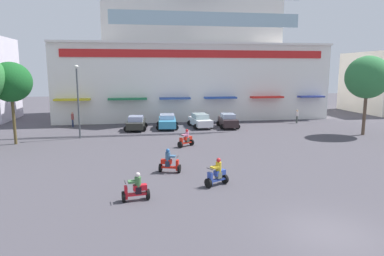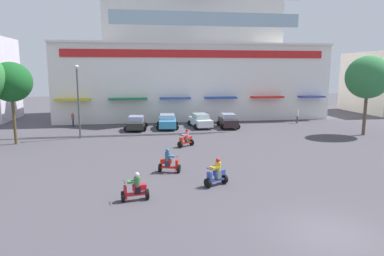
{
  "view_description": "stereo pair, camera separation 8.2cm",
  "coord_description": "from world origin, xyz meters",
  "px_view_note": "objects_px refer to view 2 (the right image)",
  "views": [
    {
      "loc": [
        -7.38,
        -11.66,
        6.34
      ],
      "look_at": [
        -2.75,
        17.14,
        1.44
      ],
      "focal_mm": 32.26,
      "sensor_mm": 36.0,
      "label": 1
    },
    {
      "loc": [
        -7.3,
        -11.67,
        6.34
      ],
      "look_at": [
        -2.75,
        17.14,
        1.44
      ],
      "focal_mm": 32.26,
      "sensor_mm": 36.0,
      "label": 2
    }
  ],
  "objects_px": {
    "plaza_tree_1": "(368,77)",
    "streetlamp_near": "(78,96)",
    "scooter_rider_1": "(135,189)",
    "plaza_tree_2": "(11,82)",
    "scooter_rider_6": "(186,139)",
    "parked_car_0": "(136,123)",
    "parked_car_1": "(167,121)",
    "pedestrian_0": "(297,115)",
    "parked_car_2": "(200,120)",
    "pedestrian_1": "(73,118)",
    "parked_car_3": "(228,121)",
    "scooter_rider_4": "(169,163)",
    "scooter_rider_3": "(217,174)"
  },
  "relations": [
    {
      "from": "parked_car_0",
      "to": "scooter_rider_6",
      "type": "relative_size",
      "value": 2.69
    },
    {
      "from": "plaza_tree_2",
      "to": "parked_car_1",
      "type": "relative_size",
      "value": 1.55
    },
    {
      "from": "scooter_rider_6",
      "to": "pedestrian_0",
      "type": "bearing_deg",
      "value": 35.32
    },
    {
      "from": "plaza_tree_2",
      "to": "scooter_rider_6",
      "type": "relative_size",
      "value": 4.67
    },
    {
      "from": "plaza_tree_1",
      "to": "streetlamp_near",
      "type": "relative_size",
      "value": 1.14
    },
    {
      "from": "parked_car_3",
      "to": "streetlamp_near",
      "type": "relative_size",
      "value": 0.59
    },
    {
      "from": "scooter_rider_1",
      "to": "pedestrian_1",
      "type": "height_order",
      "value": "pedestrian_1"
    },
    {
      "from": "plaza_tree_2",
      "to": "streetlamp_near",
      "type": "height_order",
      "value": "plaza_tree_2"
    },
    {
      "from": "plaza_tree_2",
      "to": "plaza_tree_1",
      "type": "bearing_deg",
      "value": -1.45
    },
    {
      "from": "parked_car_2",
      "to": "pedestrian_1",
      "type": "distance_m",
      "value": 14.43
    },
    {
      "from": "parked_car_0",
      "to": "parked_car_3",
      "type": "distance_m",
      "value": 10.13
    },
    {
      "from": "scooter_rider_4",
      "to": "scooter_rider_1",
      "type": "bearing_deg",
      "value": -114.68
    },
    {
      "from": "parked_car_1",
      "to": "scooter_rider_3",
      "type": "relative_size",
      "value": 2.92
    },
    {
      "from": "parked_car_0",
      "to": "pedestrian_0",
      "type": "bearing_deg",
      "value": 4.98
    },
    {
      "from": "plaza_tree_1",
      "to": "parked_car_3",
      "type": "bearing_deg",
      "value": 152.3
    },
    {
      "from": "scooter_rider_3",
      "to": "streetlamp_near",
      "type": "bearing_deg",
      "value": 122.4
    },
    {
      "from": "parked_car_0",
      "to": "streetlamp_near",
      "type": "height_order",
      "value": "streetlamp_near"
    },
    {
      "from": "parked_car_1",
      "to": "pedestrian_0",
      "type": "xyz_separation_m",
      "value": [
        15.82,
        1.22,
        0.16
      ]
    },
    {
      "from": "parked_car_2",
      "to": "pedestrian_0",
      "type": "distance_m",
      "value": 12.15
    },
    {
      "from": "parked_car_3",
      "to": "scooter_rider_1",
      "type": "height_order",
      "value": "parked_car_3"
    },
    {
      "from": "plaza_tree_2",
      "to": "pedestrian_0",
      "type": "relative_size",
      "value": 4.31
    },
    {
      "from": "parked_car_2",
      "to": "scooter_rider_3",
      "type": "relative_size",
      "value": 2.96
    },
    {
      "from": "plaza_tree_1",
      "to": "scooter_rider_6",
      "type": "distance_m",
      "value": 18.96
    },
    {
      "from": "pedestrian_0",
      "to": "streetlamp_near",
      "type": "relative_size",
      "value": 0.24
    },
    {
      "from": "parked_car_2",
      "to": "scooter_rider_4",
      "type": "bearing_deg",
      "value": -106.77
    },
    {
      "from": "pedestrian_0",
      "to": "pedestrian_1",
      "type": "bearing_deg",
      "value": 176.76
    },
    {
      "from": "parked_car_1",
      "to": "scooter_rider_6",
      "type": "height_order",
      "value": "parked_car_1"
    },
    {
      "from": "parked_car_2",
      "to": "scooter_rider_6",
      "type": "distance_m",
      "value": 10.07
    },
    {
      "from": "parked_car_1",
      "to": "scooter_rider_6",
      "type": "bearing_deg",
      "value": -85.45
    },
    {
      "from": "scooter_rider_1",
      "to": "pedestrian_1",
      "type": "xyz_separation_m",
      "value": [
        -7.08,
        23.81,
        0.38
      ]
    },
    {
      "from": "parked_car_0",
      "to": "scooter_rider_4",
      "type": "xyz_separation_m",
      "value": [
        2.06,
        -16.15,
        -0.13
      ]
    },
    {
      "from": "streetlamp_near",
      "to": "parked_car_1",
      "type": "bearing_deg",
      "value": 26.5
    },
    {
      "from": "scooter_rider_3",
      "to": "pedestrian_1",
      "type": "relative_size",
      "value": 0.93
    },
    {
      "from": "plaza_tree_1",
      "to": "streetlamp_near",
      "type": "distance_m",
      "value": 27.67
    },
    {
      "from": "parked_car_3",
      "to": "scooter_rider_4",
      "type": "relative_size",
      "value": 2.66
    },
    {
      "from": "pedestrian_0",
      "to": "parked_car_3",
      "type": "bearing_deg",
      "value": -168.65
    },
    {
      "from": "parked_car_1",
      "to": "parked_car_3",
      "type": "height_order",
      "value": "parked_car_3"
    },
    {
      "from": "plaza_tree_2",
      "to": "scooter_rider_6",
      "type": "xyz_separation_m",
      "value": [
        14.48,
        -3.31,
        -4.73
      ]
    },
    {
      "from": "parked_car_0",
      "to": "streetlamp_near",
      "type": "xyz_separation_m",
      "value": [
        -5.23,
        -3.85,
        3.22
      ]
    },
    {
      "from": "scooter_rider_4",
      "to": "streetlamp_near",
      "type": "xyz_separation_m",
      "value": [
        -7.3,
        12.3,
        3.35
      ]
    },
    {
      "from": "plaza_tree_2",
      "to": "parked_car_3",
      "type": "relative_size",
      "value": 1.75
    },
    {
      "from": "plaza_tree_2",
      "to": "scooter_rider_4",
      "type": "xyz_separation_m",
      "value": [
        12.4,
        -10.46,
        -4.72
      ]
    },
    {
      "from": "scooter_rider_4",
      "to": "scooter_rider_6",
      "type": "height_order",
      "value": "scooter_rider_4"
    },
    {
      "from": "plaza_tree_1",
      "to": "pedestrian_0",
      "type": "relative_size",
      "value": 4.74
    },
    {
      "from": "scooter_rider_1",
      "to": "pedestrian_0",
      "type": "bearing_deg",
      "value": 49.27
    },
    {
      "from": "plaza_tree_2",
      "to": "scooter_rider_6",
      "type": "bearing_deg",
      "value": -12.86
    },
    {
      "from": "scooter_rider_1",
      "to": "plaza_tree_2",
      "type": "bearing_deg",
      "value": 124.64
    },
    {
      "from": "parked_car_1",
      "to": "scooter_rider_1",
      "type": "bearing_deg",
      "value": -99.15
    },
    {
      "from": "plaza_tree_1",
      "to": "scooter_rider_6",
      "type": "height_order",
      "value": "plaza_tree_1"
    },
    {
      "from": "parked_car_0",
      "to": "pedestrian_0",
      "type": "relative_size",
      "value": 2.49
    }
  ]
}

